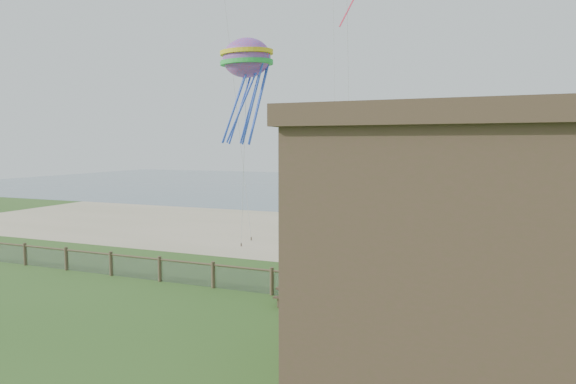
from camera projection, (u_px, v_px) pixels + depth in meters
ground at (200, 343)px, 17.33m from camera, size 160.00×160.00×0.00m
sand_beach at (361, 236)px, 37.60m from camera, size 72.00×20.00×0.02m
ocean at (432, 189)px, 78.16m from camera, size 160.00×68.00×0.02m
chainlink_fence at (272, 283)px, 22.81m from camera, size 36.20×0.20×1.25m
picnic_table at (298, 297)px, 21.29m from camera, size 1.71×1.30×0.71m
octopus_kite at (247, 88)px, 29.31m from camera, size 3.24×2.31×6.61m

